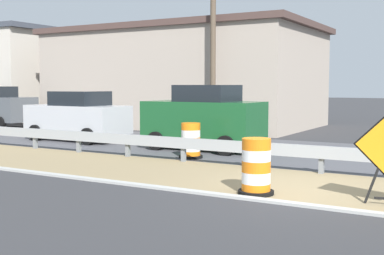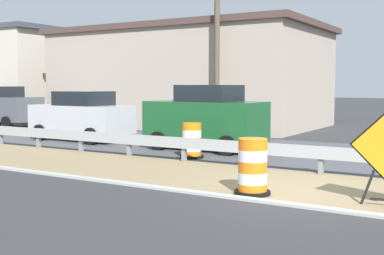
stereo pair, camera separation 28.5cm
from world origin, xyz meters
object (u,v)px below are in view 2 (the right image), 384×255
Objects in this scene: traffic_barrel_close at (192,142)px; car_trailing_near_lane at (1,106)px; traffic_barrel_nearest at (253,169)px; car_lead_near_lane at (81,116)px; car_distant_b at (206,118)px; utility_pole_near at (217,35)px.

traffic_barrel_close is 15.66m from car_trailing_near_lane.
traffic_barrel_nearest is 0.26× the size of car_lead_near_lane.
car_distant_b is 0.48× the size of utility_pole_near.
car_lead_near_lane is 0.52× the size of utility_pole_near.
car_lead_near_lane is at bearing 60.45° from traffic_barrel_nearest.
traffic_barrel_close is at bearing 165.11° from car_lead_near_lane.
traffic_barrel_close is 6.62m from car_lead_near_lane.
traffic_barrel_close is at bearing 107.86° from car_distant_b.
traffic_barrel_close is 0.27× the size of car_distant_b.
utility_pole_near is (4.34, 1.91, 3.25)m from car_distant_b.
utility_pole_near is (10.05, 6.24, 3.83)m from traffic_barrel_nearest.
car_distant_b is at bearing -177.84° from car_lead_near_lane.
car_trailing_near_lane reaches higher than traffic_barrel_close.
car_trailing_near_lane is at bearing 65.13° from traffic_barrel_nearest.
traffic_barrel_close is (3.78, 3.72, -0.04)m from traffic_barrel_nearest.
car_distant_b is at bearing -156.17° from utility_pole_near.
car_distant_b is (5.71, 4.32, 0.59)m from traffic_barrel_nearest.
traffic_barrel_nearest reaches higher than traffic_barrel_close.
traffic_barrel_nearest is 7.19m from car_distant_b.
utility_pole_near reaches higher than car_distant_b.
car_distant_b is 5.75m from utility_pole_near.
traffic_barrel_nearest is at bearing 152.40° from car_lead_near_lane.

